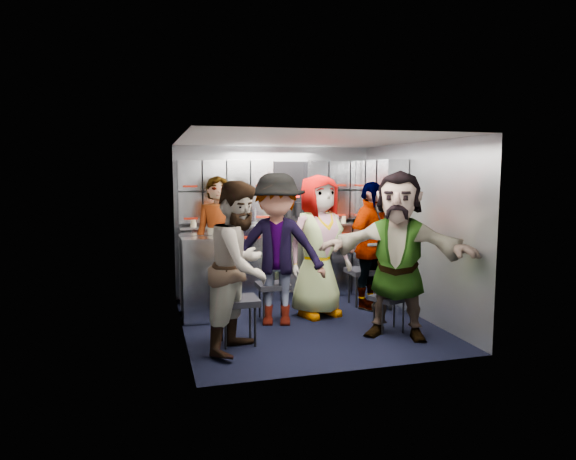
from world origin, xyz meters
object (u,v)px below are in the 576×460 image
object	(u,v)px
jump_seat_near_left	(238,303)
jump_seat_mid_right	(363,273)
attendant_arc_a	(241,267)
attendant_arc_e	(398,255)
attendant_arc_c	(318,246)
attendant_arc_d	(370,245)
jump_seat_center	(314,283)
attendant_standing	(219,245)
attendant_arc_b	(276,250)
jump_seat_near_right	(389,300)
jump_seat_mid_left	(273,287)

from	to	relation	value
jump_seat_near_left	jump_seat_mid_right	world-z (taller)	jump_seat_mid_right
attendant_arc_a	attendant_arc_e	world-z (taller)	attendant_arc_e
jump_seat_mid_right	attendant_arc_a	world-z (taller)	attendant_arc_a
attendant_arc_c	attendant_arc_d	size ratio (longest dim) A/B	1.05
jump_seat_near_left	jump_seat_center	xyz separation A→B (m)	(1.12, 0.97, -0.06)
jump_seat_center	jump_seat_mid_right	bearing A→B (deg)	11.15
attendant_standing	attendant_arc_b	size ratio (longest dim) A/B	0.98
jump_seat_near_right	attendant_arc_d	xyz separation A→B (m)	(0.20, 0.96, 0.46)
jump_seat_center	attendant_arc_b	bearing A→B (deg)	-145.64
attendant_standing	attendant_arc_b	distance (m)	0.85
jump_seat_near_left	jump_seat_mid_left	world-z (taller)	jump_seat_near_left
jump_seat_near_left	attendant_arc_e	bearing A→B (deg)	-6.94
jump_seat_mid_left	attendant_arc_b	bearing A→B (deg)	-90.00
jump_seat_near_left	jump_seat_mid_left	bearing A→B (deg)	53.95
attendant_arc_c	attendant_arc_d	distance (m)	0.76
attendant_arc_a	jump_seat_mid_right	bearing A→B (deg)	-20.64
attendant_arc_d	attendant_arc_e	world-z (taller)	attendant_arc_e
jump_seat_mid_left	attendant_arc_d	size ratio (longest dim) A/B	0.27
jump_seat_mid_left	jump_seat_center	distance (m)	0.62
attendant_arc_b	jump_seat_near_right	bearing A→B (deg)	-11.59
jump_seat_near_left	attendant_arc_b	bearing A→B (deg)	46.27
jump_seat_mid_right	attendant_standing	bearing A→B (deg)	177.15
jump_seat_near_right	attendant_arc_a	bearing A→B (deg)	-174.62
jump_seat_mid_left	attendant_arc_e	size ratio (longest dim) A/B	0.25
attendant_arc_b	attendant_arc_c	distance (m)	0.62
jump_seat_near_right	attendant_arc_c	xyz separation A→B (m)	(-0.54, 0.81, 0.51)
jump_seat_near_left	attendant_arc_a	world-z (taller)	attendant_arc_a
jump_seat_near_left	jump_seat_center	distance (m)	1.48
jump_seat_near_right	attendant_arc_c	bearing A→B (deg)	123.77
jump_seat_near_right	attendant_standing	bearing A→B (deg)	143.89
jump_seat_near_right	attendant_arc_b	size ratio (longest dim) A/B	0.25
jump_seat_near_left	attendant_standing	distance (m)	1.28
attendant_standing	attendant_arc_d	size ratio (longest dim) A/B	1.05
attendant_arc_c	jump_seat_mid_right	bearing A→B (deg)	8.94
attendant_arc_b	attendant_arc_e	world-z (taller)	attendant_arc_e
jump_seat_near_right	attendant_arc_b	bearing A→B (deg)	151.97
attendant_arc_d	jump_seat_mid_right	bearing A→B (deg)	51.51
jump_seat_center	attendant_arc_c	world-z (taller)	attendant_arc_c
jump_seat_near_right	attendant_arc_c	distance (m)	1.10
attendant_arc_a	attendant_arc_c	bearing A→B (deg)	-14.69
jump_seat_center	attendant_arc_e	xyz separation A→B (m)	(0.54, -1.17, 0.52)
jump_seat_center	attendant_arc_d	bearing A→B (deg)	-2.64
jump_seat_mid_left	attendant_arc_c	size ratio (longest dim) A/B	0.26
jump_seat_center	attendant_arc_a	size ratio (longest dim) A/B	0.27
jump_seat_mid_right	attendant_arc_d	world-z (taller)	attendant_arc_d
attendant_arc_a	attendant_arc_b	xyz separation A→B (m)	(0.55, 0.75, 0.04)
jump_seat_mid_left	attendant_arc_b	distance (m)	0.51
jump_seat_near_right	attendant_arc_a	xyz separation A→B (m)	(-1.67, -0.16, 0.48)
jump_seat_near_right	attendant_standing	distance (m)	2.15
attendant_standing	attendant_arc_e	size ratio (longest dim) A/B	0.96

